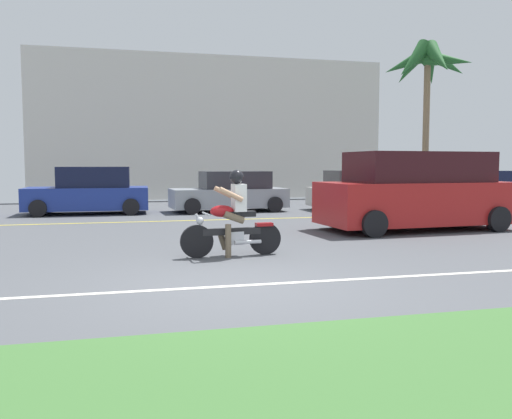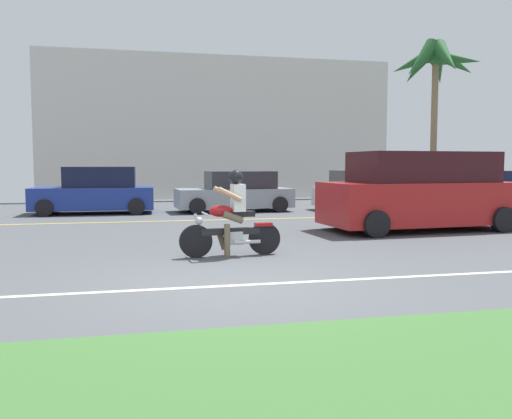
# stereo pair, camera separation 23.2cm
# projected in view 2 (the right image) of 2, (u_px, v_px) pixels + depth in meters

# --- Properties ---
(ground) EXTENTS (56.00, 30.00, 0.04)m
(ground) POSITION_uv_depth(u_px,v_px,m) (205.00, 252.00, 10.54)
(ground) COLOR #4C4F54
(grass_median) EXTENTS (56.00, 3.80, 0.06)m
(grass_median) POSITION_uv_depth(u_px,v_px,m) (340.00, 410.00, 3.63)
(grass_median) COLOR #3D6B33
(grass_median) RESTS_ON ground
(lane_line_near) EXTENTS (50.40, 0.12, 0.01)m
(lane_line_near) POSITION_uv_depth(u_px,v_px,m) (233.00, 285.00, 7.50)
(lane_line_near) COLOR silver
(lane_line_near) RESTS_ON ground
(lane_line_far) EXTENTS (50.40, 0.12, 0.01)m
(lane_line_far) POSITION_uv_depth(u_px,v_px,m) (180.00, 221.00, 16.19)
(lane_line_far) COLOR yellow
(lane_line_far) RESTS_ON ground
(motorcyclist) EXTENTS (1.90, 0.62, 1.59)m
(motorcyclist) POSITION_uv_depth(u_px,v_px,m) (232.00, 220.00, 9.89)
(motorcyclist) COLOR black
(motorcyclist) RESTS_ON ground
(suv_nearby) EXTENTS (5.17, 2.48, 2.01)m
(suv_nearby) POSITION_uv_depth(u_px,v_px,m) (420.00, 192.00, 13.82)
(suv_nearby) COLOR #AD1E1E
(suv_nearby) RESTS_ON ground
(parked_car_1) EXTENTS (4.10, 2.04, 1.61)m
(parked_car_1) POSITION_uv_depth(u_px,v_px,m) (96.00, 192.00, 18.59)
(parked_car_1) COLOR navy
(parked_car_1) RESTS_ON ground
(parked_car_2) EXTENTS (4.19, 2.09, 1.45)m
(parked_car_2) POSITION_uv_depth(u_px,v_px,m) (236.00, 193.00, 19.43)
(parked_car_2) COLOR #8C939E
(parked_car_2) RESTS_ON ground
(parked_car_3) EXTENTS (4.41, 2.04, 1.47)m
(parked_car_3) POSITION_uv_depth(u_px,v_px,m) (373.00, 191.00, 20.08)
(parked_car_3) COLOR beige
(parked_car_3) RESTS_ON ground
(parked_car_4) EXTENTS (4.00, 2.11, 1.44)m
(parked_car_4) POSITION_uv_depth(u_px,v_px,m) (489.00, 189.00, 21.93)
(parked_car_4) COLOR navy
(parked_car_4) RESTS_ON ground
(palm_tree_0) EXTENTS (3.94, 3.83, 7.21)m
(palm_tree_0) POSITION_uv_depth(u_px,v_px,m) (436.00, 66.00, 23.85)
(palm_tree_0) COLOR #846B4C
(palm_tree_0) RESTS_ON ground
(building_far) EXTENTS (17.52, 4.00, 7.02)m
(building_far) POSITION_uv_depth(u_px,v_px,m) (216.00, 130.00, 28.39)
(building_far) COLOR beige
(building_far) RESTS_ON ground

